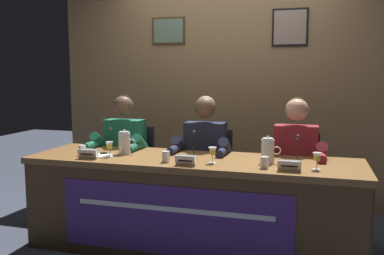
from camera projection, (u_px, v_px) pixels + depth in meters
The scene contains 24 objects.
ground_plane at pixel (192, 248), 3.49m from camera, with size 12.00×12.00×0.00m, color #383D4C.
wall_back_panelled at pixel (227, 86), 4.66m from camera, with size 3.88×0.14×2.60m.
conference_table at pixel (188, 192), 3.32m from camera, with size 2.68×0.75×0.76m.
chair_left at pixel (131, 174), 4.18m from camera, with size 0.44×0.44×0.91m.
panelist_left at pixel (122, 150), 3.95m from camera, with size 0.51×0.48×1.24m.
nameplate_left at pixel (88, 154), 3.36m from camera, with size 0.16×0.06×0.08m.
juice_glass_left at pixel (109, 146), 3.44m from camera, with size 0.06×0.06×0.12m.
water_cup_left at pixel (82, 151), 3.51m from camera, with size 0.06×0.06×0.08m.
microphone_left at pixel (106, 145), 3.55m from camera, with size 0.06×0.17×0.22m.
chair_center at pixel (208, 179), 3.96m from camera, with size 0.44×0.44×0.91m.
panelist_center at pixel (203, 154), 3.73m from camera, with size 0.51×0.48×1.24m.
nameplate_center at pixel (186, 160), 3.11m from camera, with size 0.15×0.06×0.08m.
juice_glass_center at pixel (213, 152), 3.19m from camera, with size 0.06×0.06×0.12m.
water_cup_center at pixel (166, 157), 3.24m from camera, with size 0.06×0.06×0.08m.
microphone_center at pixel (191, 149), 3.40m from camera, with size 0.06×0.17×0.22m.
chair_right at pixel (295, 186), 3.74m from camera, with size 0.44×0.44×0.91m.
panelist_right at pixel (295, 159), 3.51m from camera, with size 0.51×0.48×1.24m.
nameplate_right at pixel (289, 166), 2.93m from camera, with size 0.16×0.06×0.08m.
juice_glass_right at pixel (317, 158), 2.97m from camera, with size 0.06×0.06×0.12m.
water_cup_right at pixel (264, 163), 3.03m from camera, with size 0.06×0.06×0.08m.
microphone_right at pixel (297, 155), 3.14m from camera, with size 0.06×0.17×0.22m.
water_pitcher_left_side at pixel (125, 143), 3.56m from camera, with size 0.15×0.10×0.21m.
water_pitcher_right_side at pixel (268, 151), 3.20m from camera, with size 0.15×0.10×0.21m.
document_stack_left at pixel (99, 156), 3.47m from camera, with size 0.21×0.16×0.01m.
Camera 1 is at (0.93, -3.20, 1.44)m, focal length 39.32 mm.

